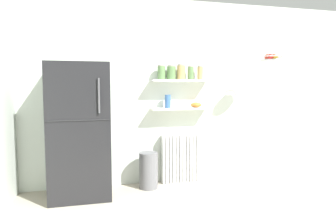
{
  "coord_description": "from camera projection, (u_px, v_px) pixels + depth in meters",
  "views": [
    {
      "loc": [
        -1.25,
        -2.17,
        1.39
      ],
      "look_at": [
        -0.29,
        1.6,
        1.05
      ],
      "focal_mm": 32.13,
      "sensor_mm": 36.0,
      "label": 1
    }
  ],
  "objects": [
    {
      "name": "refrigerator",
      "position": [
        80.0,
        131.0,
        3.73
      ],
      "size": [
        0.73,
        0.66,
        1.67
      ],
      "color": "black",
      "rests_on": "ground_plane"
    },
    {
      "name": "hanging_fruit_basket",
      "position": [
        271.0,
        57.0,
        4.06
      ],
      "size": [
        0.33,
        0.33,
        0.09
      ],
      "color": "#B2B2B7"
    },
    {
      "name": "storage_jar_3",
      "position": [
        191.0,
        73.0,
        4.24
      ],
      "size": [
        0.08,
        0.08,
        0.2
      ],
      "color": "#5B7F4C",
      "rests_on": "wall_shelf_upper"
    },
    {
      "name": "storage_jar_0",
      "position": [
        161.0,
        72.0,
        4.14
      ],
      "size": [
        0.1,
        0.1,
        0.2
      ],
      "color": "#5B7F4C",
      "rests_on": "wall_shelf_upper"
    },
    {
      "name": "shelf_bowl",
      "position": [
        196.0,
        105.0,
        4.3
      ],
      "size": [
        0.16,
        0.16,
        0.07
      ],
      "primitive_type": "ellipsoid",
      "color": "orange",
      "rests_on": "wall_shelf_lower"
    },
    {
      "name": "wall_shelf_upper",
      "position": [
        181.0,
        81.0,
        4.22
      ],
      "size": [
        0.85,
        0.22,
        0.02
      ],
      "primitive_type": "cube",
      "color": "white"
    },
    {
      "name": "wall_shelf_lower",
      "position": [
        181.0,
        109.0,
        4.25
      ],
      "size": [
        0.85,
        0.22,
        0.02
      ],
      "primitive_type": "cube",
      "color": "white"
    },
    {
      "name": "vase",
      "position": [
        168.0,
        101.0,
        4.19
      ],
      "size": [
        0.08,
        0.08,
        0.18
      ],
      "primitive_type": "cylinder",
      "color": "#38609E",
      "rests_on": "wall_shelf_lower"
    },
    {
      "name": "trash_bin",
      "position": [
        149.0,
        170.0,
        4.08
      ],
      "size": [
        0.25,
        0.25,
        0.49
      ],
      "primitive_type": "cylinder",
      "color": "slate",
      "rests_on": "ground_plane"
    },
    {
      "name": "storage_jar_1",
      "position": [
        171.0,
        73.0,
        4.17
      ],
      "size": [
        0.12,
        0.12,
        0.2
      ],
      "color": "#5B7F4C",
      "rests_on": "wall_shelf_upper"
    },
    {
      "name": "radiator",
      "position": [
        180.0,
        158.0,
        4.34
      ],
      "size": [
        0.54,
        0.12,
        0.69
      ],
      "color": "white",
      "rests_on": "ground_plane"
    },
    {
      "name": "storage_jar_2",
      "position": [
        181.0,
        72.0,
        4.21
      ],
      "size": [
        0.11,
        0.11,
        0.22
      ],
      "color": "tan",
      "rests_on": "wall_shelf_upper"
    },
    {
      "name": "back_wall",
      "position": [
        180.0,
        92.0,
        4.39
      ],
      "size": [
        7.04,
        0.1,
        2.6
      ],
      "primitive_type": "cube",
      "color": "silver",
      "rests_on": "ground_plane"
    },
    {
      "name": "storage_jar_4",
      "position": [
        200.0,
        73.0,
        4.28
      ],
      "size": [
        0.08,
        0.08,
        0.2
      ],
      "color": "tan",
      "rests_on": "wall_shelf_upper"
    }
  ]
}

